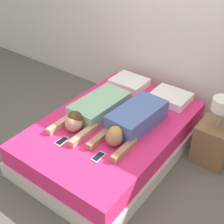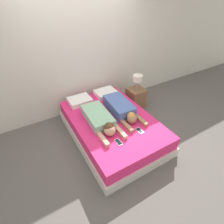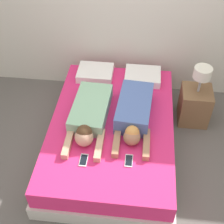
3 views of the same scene
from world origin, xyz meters
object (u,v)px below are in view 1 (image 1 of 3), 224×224
at_px(pillow_head_right, 171,97).
at_px(nightstand, 214,140).
at_px(pillow_head_left, 129,83).
at_px(person_left, 94,109).
at_px(cell_phone_right, 98,157).
at_px(bed, 112,137).
at_px(person_right, 133,120).
at_px(cell_phone_left, 62,141).

height_order(pillow_head_right, nightstand, nightstand).
bearing_deg(pillow_head_left, person_left, -85.92).
bearing_deg(cell_phone_right, bed, 113.31).
bearing_deg(person_right, pillow_head_right, 84.66).
relative_size(person_left, person_right, 1.04).
bearing_deg(nightstand, bed, -150.11).
bearing_deg(person_right, cell_phone_right, -91.06).
height_order(person_left, nightstand, nightstand).
distance_m(pillow_head_left, cell_phone_left, 1.41).
distance_m(bed, nightstand, 1.18).
height_order(pillow_head_right, person_left, person_left).
bearing_deg(bed, nightstand, 29.89).
relative_size(bed, nightstand, 2.54).
xyz_separation_m(pillow_head_right, person_right, (-0.07, -0.76, 0.05)).
distance_m(pillow_head_left, person_right, 0.95).
height_order(bed, pillow_head_right, pillow_head_right).
height_order(pillow_head_left, nightstand, nightstand).
relative_size(person_right, nightstand, 1.23).
xyz_separation_m(bed, cell_phone_left, (-0.23, -0.59, 0.23)).
height_order(pillow_head_left, pillow_head_right, same).
height_order(person_left, cell_phone_right, person_left).
xyz_separation_m(bed, nightstand, (1.02, 0.59, 0.08)).
distance_m(pillow_head_left, pillow_head_right, 0.63).
bearing_deg(nightstand, person_right, -145.81).
relative_size(person_right, cell_phone_right, 6.59).
xyz_separation_m(person_right, nightstand, (0.77, 0.52, -0.25)).
xyz_separation_m(pillow_head_right, cell_phone_left, (-0.54, -1.41, -0.05)).
bearing_deg(cell_phone_left, person_left, 92.90).
height_order(cell_phone_left, cell_phone_right, same).
xyz_separation_m(pillow_head_right, cell_phone_right, (-0.08, -1.37, -0.05)).
bearing_deg(pillow_head_left, cell_phone_left, -86.40).
distance_m(pillow_head_left, person_left, 0.84).
distance_m(pillow_head_right, cell_phone_left, 1.51).
bearing_deg(pillow_head_right, bed, -111.04).
relative_size(pillow_head_left, person_right, 0.45).
distance_m(pillow_head_right, person_left, 1.02).
xyz_separation_m(person_left, cell_phone_left, (0.03, -0.57, -0.08)).
bearing_deg(bed, pillow_head_right, 68.96).
xyz_separation_m(cell_phone_right, nightstand, (0.78, 1.13, -0.15)).
bearing_deg(cell_phone_right, pillow_head_left, 111.95).
height_order(bed, cell_phone_left, cell_phone_left).
distance_m(bed, pillow_head_right, 0.92).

